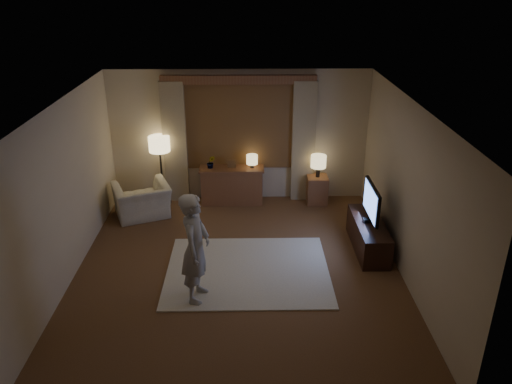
{
  "coord_description": "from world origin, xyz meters",
  "views": [
    {
      "loc": [
        0.16,
        -6.59,
        4.27
      ],
      "look_at": [
        0.29,
        0.6,
        1.06
      ],
      "focal_mm": 35.0,
      "sensor_mm": 36.0,
      "label": 1
    }
  ],
  "objects_px": {
    "side_table": "(317,190)",
    "tv_stand": "(368,235)",
    "armchair": "(142,201)",
    "person": "(196,248)",
    "sideboard": "(232,186)"
  },
  "relations": [
    {
      "from": "side_table",
      "to": "tv_stand",
      "type": "xyz_separation_m",
      "value": [
        0.62,
        -1.82,
        -0.03
      ]
    },
    {
      "from": "armchair",
      "to": "side_table",
      "type": "distance_m",
      "value": 3.4
    },
    {
      "from": "side_table",
      "to": "tv_stand",
      "type": "height_order",
      "value": "side_table"
    },
    {
      "from": "sideboard",
      "to": "person",
      "type": "xyz_separation_m",
      "value": [
        -0.4,
        -3.2,
        0.47
      ]
    },
    {
      "from": "side_table",
      "to": "sideboard",
      "type": "bearing_deg",
      "value": 178.3
    },
    {
      "from": "person",
      "to": "side_table",
      "type": "bearing_deg",
      "value": -23.22
    },
    {
      "from": "sideboard",
      "to": "tv_stand",
      "type": "bearing_deg",
      "value": -39.09
    },
    {
      "from": "side_table",
      "to": "armchair",
      "type": "bearing_deg",
      "value": -170.93
    },
    {
      "from": "side_table",
      "to": "person",
      "type": "distance_m",
      "value": 3.82
    },
    {
      "from": "armchair",
      "to": "side_table",
      "type": "xyz_separation_m",
      "value": [
        3.36,
        0.54,
        -0.04
      ]
    },
    {
      "from": "tv_stand",
      "to": "person",
      "type": "bearing_deg",
      "value": -153.84
    },
    {
      "from": "tv_stand",
      "to": "side_table",
      "type": "bearing_deg",
      "value": 108.7
    },
    {
      "from": "tv_stand",
      "to": "person",
      "type": "xyz_separation_m",
      "value": [
        -2.71,
        -1.33,
        0.57
      ]
    },
    {
      "from": "sideboard",
      "to": "armchair",
      "type": "height_order",
      "value": "sideboard"
    },
    {
      "from": "sideboard",
      "to": "tv_stand",
      "type": "xyz_separation_m",
      "value": [
        2.31,
        -1.87,
        -0.1
      ]
    }
  ]
}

